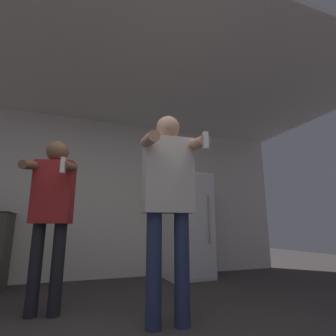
# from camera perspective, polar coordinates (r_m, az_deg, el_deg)

# --- Properties ---
(wall_back) EXTENTS (7.00, 0.06, 2.55)m
(wall_back) POSITION_cam_1_polar(r_m,az_deg,el_deg) (4.40, -17.11, -5.63)
(wall_back) COLOR silver
(wall_back) RESTS_ON ground_plane
(ceiling_slab) EXTENTS (7.00, 3.30, 0.05)m
(ceiling_slab) POSITION_cam_1_polar(r_m,az_deg,el_deg) (3.46, -14.07, 19.04)
(ceiling_slab) COLOR silver
(ceiling_slab) RESTS_ON wall_back
(refrigerator) EXTENTS (0.70, 0.74, 1.62)m
(refrigerator) POSITION_cam_1_polar(r_m,az_deg,el_deg) (4.37, 3.89, -12.22)
(refrigerator) COLOR white
(refrigerator) RESTS_ON ground_plane
(person_woman_foreground) EXTENTS (0.54, 0.53, 1.77)m
(person_woman_foreground) POSITION_cam_1_polar(r_m,az_deg,el_deg) (2.28, 0.09, -5.42)
(person_woman_foreground) COLOR navy
(person_woman_foreground) RESTS_ON ground_plane
(person_man_side) EXTENTS (0.49, 0.53, 1.62)m
(person_man_side) POSITION_cam_1_polar(r_m,az_deg,el_deg) (2.77, -23.92, -7.32)
(person_man_side) COLOR black
(person_man_side) RESTS_ON ground_plane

